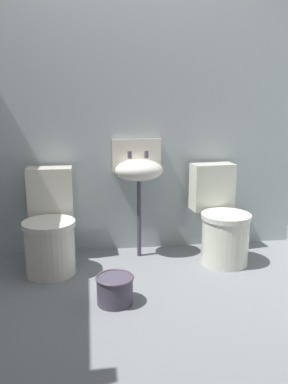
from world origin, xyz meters
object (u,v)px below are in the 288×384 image
(toilet_left, at_px, (50,230))
(toilet_right, at_px, (221,222))
(bucket, at_px, (115,289))
(sink, at_px, (139,169))

(toilet_left, xyz_separation_m, toilet_right, (1.39, 0.00, 0.00))
(toilet_right, relative_size, bucket, 3.06)
(toilet_right, bearing_deg, bucket, 28.12)
(toilet_left, xyz_separation_m, bucket, (0.46, -0.62, -0.22))
(toilet_left, height_order, bucket, toilet_left)
(toilet_left, relative_size, sink, 0.79)
(toilet_left, distance_m, bucket, 0.81)
(toilet_left, distance_m, sink, 0.86)
(toilet_right, distance_m, sink, 0.82)
(sink, height_order, bucket, sink)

